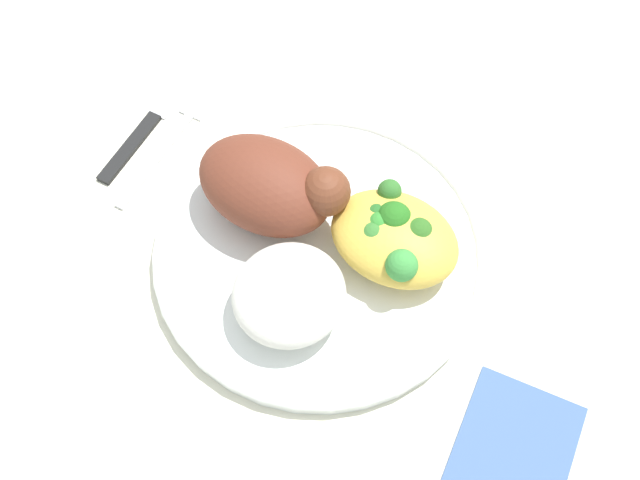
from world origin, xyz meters
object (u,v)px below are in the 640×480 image
Objects in this scene: roasted_chicken at (271,186)px; knife at (155,115)px; plate at (320,251)px; napkin at (511,460)px; mac_cheese_with_broccoli at (394,236)px; rice_pile at (289,295)px; fork at (172,138)px.

knife is at bearing 166.39° from roasted_chicken.
plate is 1.37× the size of knife.
mac_cheese_with_broccoli is at bearing 146.49° from napkin.
rice_pile is 0.73× the size of napkin.
plate is 0.06m from rice_pile.
mac_cheese_with_broccoli is at bearing 7.50° from roasted_chicken.
fork is (-0.18, 0.09, -0.03)m from rice_pile.
roasted_chicken reaches higher than napkin.
rice_pile is at bearing -26.76° from knife.
rice_pile is 0.59× the size of fork.
napkin is at bearing -16.86° from knife.
roasted_chicken is at bearing 167.18° from plate.
fork is at bearing 152.78° from rice_pile.
napkin is at bearing -33.51° from mac_cheese_with_broccoli.
rice_pile is at bearing -117.95° from mac_cheese_with_broccoli.
fork is at bearing 177.32° from mac_cheese_with_broccoli.
rice_pile is at bearing 175.05° from napkin.
knife is at bearing 174.86° from mac_cheese_with_broccoli.
roasted_chicken is at bearing -13.61° from knife.
napkin is (0.39, -0.12, -0.00)m from knife.
napkin is (0.20, -0.07, -0.01)m from plate.
plate is 3.09× the size of rice_pile.
roasted_chicken reaches higher than plate.
fork is (-0.17, 0.03, -0.01)m from plate.
knife is at bearing 166.59° from plate.
mac_cheese_with_broccoli is 0.22m from fork.
knife is (-0.03, 0.01, 0.00)m from fork.
knife is 1.65× the size of napkin.
plate is at bearing -11.67° from fork.
napkin is (0.19, -0.02, -0.04)m from rice_pile.
roasted_chicken is 0.63× the size of knife.
mac_cheese_with_broccoli is 0.18m from napkin.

